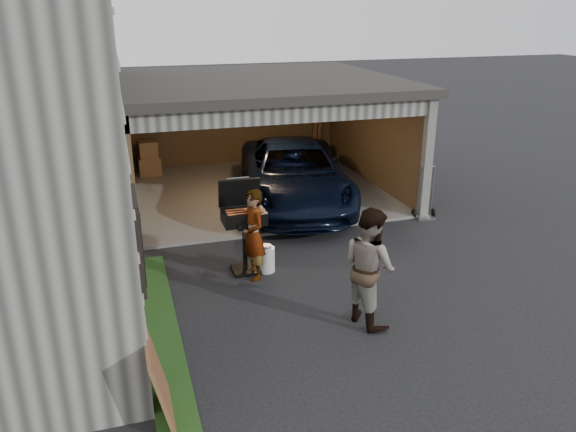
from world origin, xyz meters
name	(u,v)px	position (x,y,z in m)	size (l,w,h in m)	color
ground	(313,322)	(0.00, 0.00, 0.00)	(80.00, 80.00, 0.00)	black
groundcover_strip	(172,387)	(-2.25, -1.00, 0.03)	(0.50, 8.00, 0.06)	#193814
garage	(253,118)	(0.76, 6.79, 1.87)	(6.80, 6.30, 2.90)	#605E59
minivan	(294,176)	(1.35, 5.20, 0.72)	(2.40, 5.20, 1.45)	black
woman	(253,235)	(-0.50, 1.74, 0.81)	(0.59, 0.39, 1.63)	#A8BDD4
man	(369,266)	(0.80, -0.20, 0.92)	(0.89, 0.70, 1.84)	#3F2319
bbq_grill	(244,220)	(-0.60, 2.04, 0.99)	(0.75, 0.66, 1.67)	black
propane_tank	(266,259)	(-0.23, 1.90, 0.23)	(0.31, 0.31, 0.46)	silver
plywood_panel	(160,381)	(-2.40, -1.50, 0.51)	(0.04, 0.93, 1.04)	brown
hand_truck	(425,208)	(3.91, 3.48, 0.23)	(0.53, 0.43, 1.22)	gray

